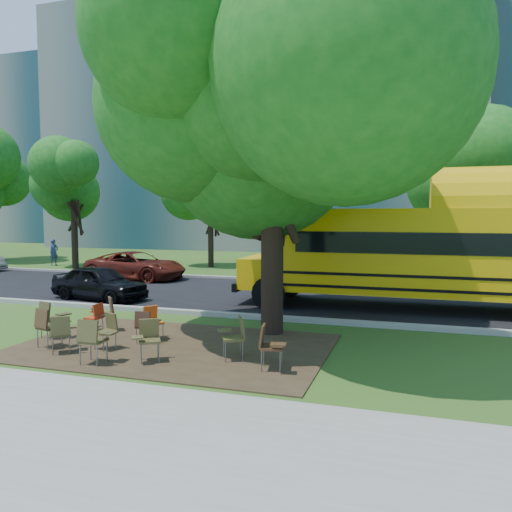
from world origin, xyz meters
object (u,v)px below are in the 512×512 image
(chair_9, at_px, (106,310))
(pedestrian_a, at_px, (54,252))
(chair_6, at_px, (235,334))
(chair_3, at_px, (106,327))
(chair_7, at_px, (269,343))
(school_bus, at_px, (469,253))
(chair_0, at_px, (48,324))
(bg_car_red, at_px, (136,266))
(chair_1, at_px, (50,316))
(chair_4, at_px, (93,337))
(chair_8, at_px, (96,315))
(chair_5, at_px, (148,336))
(main_tree, at_px, (273,115))
(chair_11, at_px, (145,323))
(chair_2, at_px, (62,331))
(black_car, at_px, (100,283))

(chair_9, height_order, pedestrian_a, pedestrian_a)
(chair_6, xyz_separation_m, chair_9, (-4.05, 1.38, -0.01))
(chair_3, xyz_separation_m, chair_7, (3.87, -0.36, 0.05))
(school_bus, bearing_deg, chair_0, -142.07)
(chair_0, height_order, bg_car_red, bg_car_red)
(chair_7, bearing_deg, chair_1, -107.70)
(pedestrian_a, bearing_deg, chair_6, -117.42)
(chair_0, bearing_deg, chair_4, -9.05)
(chair_3, relative_size, chair_6, 0.91)
(school_bus, xyz_separation_m, chair_8, (-9.26, -5.71, -1.37))
(chair_5, bearing_deg, chair_8, -67.42)
(main_tree, height_order, chair_11, main_tree)
(chair_2, bearing_deg, chair_3, 2.49)
(chair_9, height_order, chair_11, chair_9)
(chair_0, height_order, chair_3, chair_0)
(main_tree, height_order, chair_9, main_tree)
(chair_6, height_order, bg_car_red, bg_car_red)
(chair_0, distance_m, black_car, 6.48)
(chair_6, xyz_separation_m, black_car, (-7.07, 5.42, 0.06))
(chair_4, xyz_separation_m, chair_11, (0.12, 1.81, -0.10))
(chair_4, xyz_separation_m, chair_5, (0.93, 0.54, -0.05))
(main_tree, distance_m, chair_4, 6.65)
(main_tree, distance_m, chair_2, 6.99)
(chair_0, distance_m, chair_2, 0.67)
(bg_car_red, distance_m, pedestrian_a, 9.22)
(chair_9, bearing_deg, chair_11, -158.72)
(main_tree, xyz_separation_m, chair_4, (-2.67, -3.66, -4.87))
(chair_11, xyz_separation_m, pedestrian_a, (-14.49, 14.38, 0.30))
(chair_1, bearing_deg, chair_3, 5.17)
(chair_9, xyz_separation_m, bg_car_red, (-4.75, 9.32, 0.10))
(chair_0, height_order, chair_5, chair_0)
(chair_8, xyz_separation_m, bg_car_red, (-4.60, 9.55, 0.18))
(chair_9, xyz_separation_m, pedestrian_a, (-12.90, 13.62, 0.24))
(chair_0, relative_size, chair_3, 1.12)
(school_bus, relative_size, chair_0, 14.14)
(chair_1, bearing_deg, black_car, 131.48)
(chair_6, xyz_separation_m, pedestrian_a, (-16.95, 15.00, 0.23))
(chair_3, bearing_deg, bg_car_red, -40.99)
(chair_0, height_order, chair_2, chair_0)
(chair_6, bearing_deg, chair_3, 65.37)
(chair_6, bearing_deg, chair_8, 47.57)
(chair_5, height_order, chair_6, chair_6)
(chair_3, height_order, chair_9, chair_9)
(bg_car_red, bearing_deg, black_car, -157.36)
(chair_7, distance_m, chair_9, 5.25)
(school_bus, bearing_deg, chair_6, -126.41)
(main_tree, bearing_deg, chair_0, -146.58)
(pedestrian_a, bearing_deg, chair_5, -121.58)
(chair_2, bearing_deg, chair_0, 116.39)
(chair_9, height_order, black_car, black_car)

